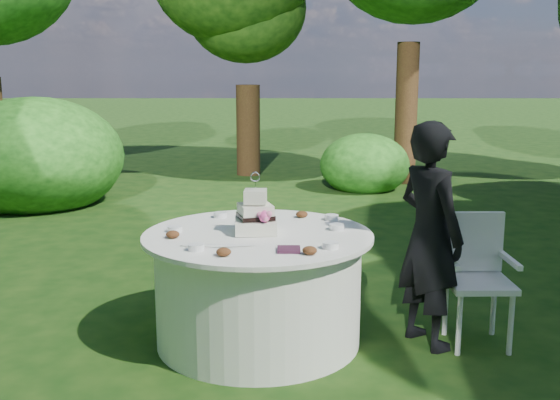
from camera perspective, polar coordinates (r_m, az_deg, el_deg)
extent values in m
plane|color=black|center=(4.68, -1.88, -12.09)|extent=(80.00, 80.00, 0.00)
cube|color=#421C33|center=(4.00, 0.77, -4.33)|extent=(0.14, 0.14, 0.02)
ellipsoid|color=silver|center=(4.13, -5.46, -3.95)|extent=(0.48, 0.07, 0.01)
imported|color=black|center=(4.50, 12.92, -3.00)|extent=(0.59, 0.67, 1.54)
cylinder|color=white|center=(4.55, -1.91, -7.81)|extent=(1.40, 1.40, 0.74)
cylinder|color=silver|center=(4.44, -1.94, -3.10)|extent=(1.56, 1.56, 0.03)
cube|color=silver|center=(4.44, -2.14, -2.23)|extent=(0.29, 0.29, 0.09)
cube|color=white|center=(4.42, -2.15, -0.97)|extent=(0.26, 0.26, 0.09)
cube|color=silver|center=(4.40, -2.16, 0.31)|extent=(0.15, 0.15, 0.09)
cube|color=black|center=(4.43, -2.15, -1.41)|extent=(0.28, 0.28, 0.03)
sphere|color=#EE4699|center=(4.31, -1.37, -1.47)|extent=(0.07, 0.07, 0.07)
cylinder|color=white|center=(4.38, -2.17, 1.27)|extent=(0.01, 0.01, 0.05)
torus|color=white|center=(4.37, -2.17, 2.04)|extent=(0.07, 0.02, 0.07)
cube|color=silver|center=(4.66, 16.93, -6.94)|extent=(0.43, 0.43, 0.04)
cube|color=white|center=(4.76, 16.41, -3.49)|extent=(0.42, 0.05, 0.42)
cylinder|color=white|center=(4.53, 15.32, -10.46)|extent=(0.04, 0.04, 0.42)
cylinder|color=silver|center=(4.63, 19.45, -10.21)|extent=(0.04, 0.04, 0.42)
cylinder|color=silver|center=(4.84, 14.21, -8.98)|extent=(0.04, 0.04, 0.42)
cylinder|color=silver|center=(4.93, 18.09, -8.79)|extent=(0.04, 0.04, 0.42)
cube|color=white|center=(4.55, 14.62, -5.12)|extent=(0.04, 0.38, 0.04)
cube|color=white|center=(4.67, 19.40, -4.97)|extent=(0.04, 0.38, 0.04)
cylinder|color=white|center=(4.83, 4.51, -1.53)|extent=(0.10, 0.10, 0.04)
cylinder|color=white|center=(4.04, -7.33, -4.11)|extent=(0.10, 0.10, 0.04)
cylinder|color=white|center=(4.92, -5.22, -1.30)|extent=(0.10, 0.10, 0.04)
cylinder|color=white|center=(4.52, -9.13, -2.51)|extent=(0.10, 0.10, 0.04)
cylinder|color=white|center=(4.07, 4.42, -3.95)|extent=(0.10, 0.10, 0.04)
cylinder|color=white|center=(4.54, 4.96, -2.36)|extent=(0.10, 0.10, 0.04)
ellipsoid|color=#562D16|center=(3.91, -4.93, -4.52)|extent=(0.09, 0.09, 0.05)
ellipsoid|color=#562D16|center=(4.36, -9.33, -2.97)|extent=(0.09, 0.09, 0.05)
ellipsoid|color=#562D16|center=(3.93, 2.60, -4.40)|extent=(0.09, 0.09, 0.05)
ellipsoid|color=#562D16|center=(4.90, 1.91, -1.25)|extent=(0.09, 0.09, 0.05)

